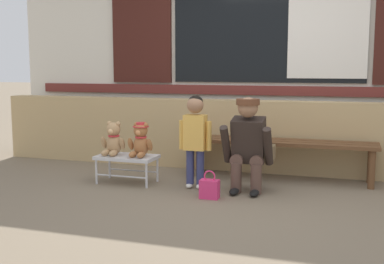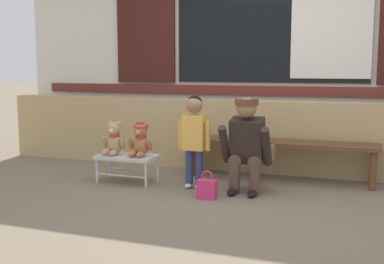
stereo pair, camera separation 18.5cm
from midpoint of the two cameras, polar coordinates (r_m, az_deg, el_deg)
ground_plane at (r=4.52m, az=3.41°, el=-8.27°), size 60.00×60.00×0.00m
brick_low_wall at (r=5.79m, az=7.00°, el=-0.48°), size 6.86×0.25×0.85m
shop_facade at (r=6.26m, az=8.14°, el=11.25°), size 7.00×0.26×3.24m
wooden_bench_long at (r=5.40m, az=9.25°, el=-1.68°), size 2.10×0.40×0.44m
small_display_bench at (r=5.24m, az=-8.70°, el=-3.13°), size 0.64×0.36×0.30m
teddy_bear_plain at (r=5.28m, az=-10.29°, el=-0.91°), size 0.28×0.26×0.36m
teddy_bear_with_hat at (r=5.14m, az=-7.14°, el=-0.98°), size 0.28×0.27×0.36m
child_standing at (r=4.91m, az=-0.69°, el=0.09°), size 0.35×0.18×0.96m
adult_crouching at (r=4.81m, az=5.69°, el=-1.45°), size 0.50×0.49×0.95m
handbag_on_ground at (r=4.61m, az=0.93°, el=-6.70°), size 0.18×0.11×0.27m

